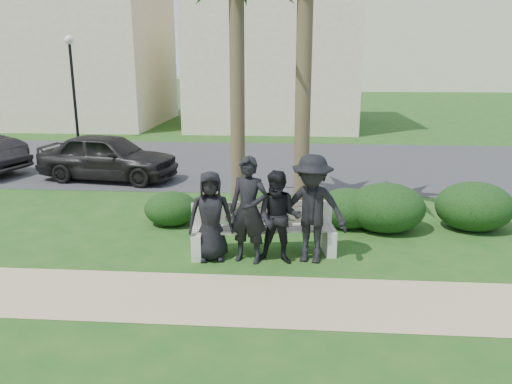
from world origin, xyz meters
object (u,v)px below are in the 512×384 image
man_b (249,210)px  car_a (108,157)px  street_lamp (72,70)px  man_a (211,216)px  man_d (312,209)px  park_bench (263,232)px  man_c (279,218)px

man_b → car_a: 7.24m
street_lamp → man_a: street_lamp is taller
man_d → park_bench: bearing=174.7°
man_b → man_c: bearing=12.1°
man_b → man_d: 1.06m
man_a → car_a: (-3.88, 5.60, -0.11)m
street_lamp → man_a: 14.72m
man_b → man_d: (1.05, 0.08, 0.02)m
park_bench → man_b: size_ratio=1.43×
man_d → man_b: bearing=-162.7°
park_bench → man_b: man_b is taller
street_lamp → car_a: street_lamp is taller
car_a → man_c: bearing=-130.2°
man_d → car_a: 7.88m
street_lamp → man_a: (7.73, -12.34, -2.17)m
man_a → man_d: 1.72m
street_lamp → park_bench: (8.61, -12.03, -2.55)m
park_bench → man_a: man_a is taller
man_c → man_d: size_ratio=0.86×
park_bench → car_a: 7.12m
car_a → man_a: bearing=-137.1°
street_lamp → man_d: bearing=-52.5°
street_lamp → man_b: 15.09m
man_a → man_c: man_c is taller
man_b → man_d: size_ratio=0.98×
man_c → car_a: (-5.04, 5.66, -0.13)m
man_a → man_c: 1.16m
man_a → man_d: man_d is taller
man_a → man_d: size_ratio=0.84×
man_d → car_a: (-5.59, 5.55, -0.26)m
street_lamp → car_a: bearing=-60.3°
man_c → car_a: bearing=139.6°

